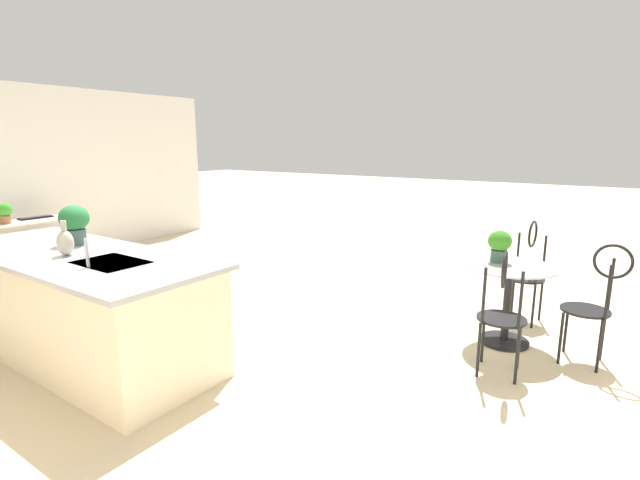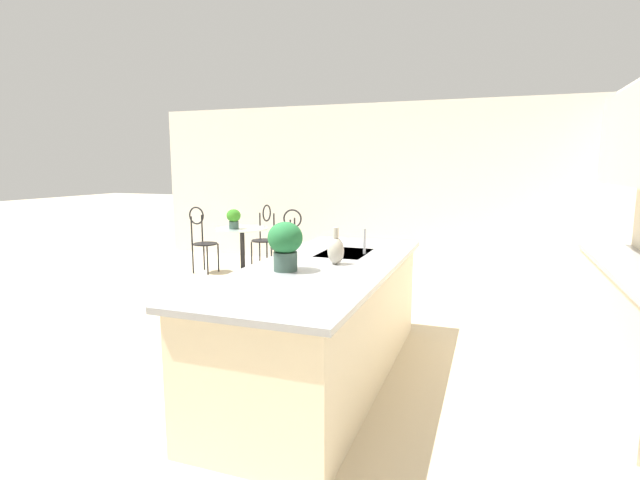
# 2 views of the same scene
# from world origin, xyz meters

# --- Properties ---
(ground_plane) EXTENTS (40.00, 40.00, 0.00)m
(ground_plane) POSITION_xyz_m (0.00, 0.00, 0.00)
(ground_plane) COLOR beige
(kitchen_island) EXTENTS (2.80, 1.06, 0.92)m
(kitchen_island) POSITION_xyz_m (0.30, 0.85, 0.46)
(kitchen_island) COLOR beige
(kitchen_island) RESTS_ON ground
(bistro_table) EXTENTS (0.80, 0.80, 0.74)m
(bistro_table) POSITION_xyz_m (-2.66, -1.51, 0.45)
(bistro_table) COLOR black
(bistro_table) RESTS_ON ground
(chair_near_window) EXTENTS (0.41, 0.50, 1.04)m
(chair_near_window) POSITION_xyz_m (-2.67, -2.24, 0.57)
(chair_near_window) COLOR black
(chair_near_window) RESTS_ON ground
(chair_by_island) EXTENTS (0.48, 0.39, 1.04)m
(chair_by_island) POSITION_xyz_m (-3.34, -1.47, 0.57)
(chair_by_island) COLOR black
(chair_by_island) RESTS_ON ground
(chair_toward_desk) EXTENTS (0.44, 0.51, 1.04)m
(chair_toward_desk) POSITION_xyz_m (-2.77, -0.82, 0.57)
(chair_toward_desk) COLOR black
(chair_toward_desk) RESTS_ON ground
(sink_faucet) EXTENTS (0.02, 0.02, 0.22)m
(sink_faucet) POSITION_xyz_m (-0.25, 1.03, 1.03)
(sink_faucet) COLOR #B2B5BA
(sink_faucet) RESTS_ON kitchen_island
(writing_desk) EXTENTS (0.60, 1.20, 0.74)m
(writing_desk) POSITION_xyz_m (3.65, -0.27, 0.51)
(writing_desk) COLOR white
(writing_desk) RESTS_ON ground
(keyboard) EXTENTS (0.16, 0.44, 0.03)m
(keyboard) POSITION_xyz_m (3.67, -0.37, 0.75)
(keyboard) COLOR black
(keyboard) RESTS_ON writing_desk
(potted_plant_on_table) EXTENTS (0.21, 0.21, 0.30)m
(potted_plant_on_table) POSITION_xyz_m (-2.54, -1.58, 0.91)
(potted_plant_on_table) COLOR #385147
(potted_plant_on_table) RESTS_ON bistro_table
(potted_plant_counter_near) EXTENTS (0.25, 0.25, 0.36)m
(potted_plant_counter_near) POSITION_xyz_m (0.60, 0.66, 1.13)
(potted_plant_counter_near) COLOR #385147
(potted_plant_counter_near) RESTS_ON kitchen_island
(potted_plant_on_desk) EXTENTS (0.20, 0.20, 0.29)m
(potted_plant_on_desk) POSITION_xyz_m (3.53, 0.08, 0.90)
(potted_plant_on_desk) COLOR #9E603D
(potted_plant_on_desk) RESTS_ON writing_desk
(vase_on_counter) EXTENTS (0.13, 0.13, 0.29)m
(vase_on_counter) POSITION_xyz_m (0.25, 0.93, 1.03)
(vase_on_counter) COLOR #BCB29E
(vase_on_counter) RESTS_ON kitchen_island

